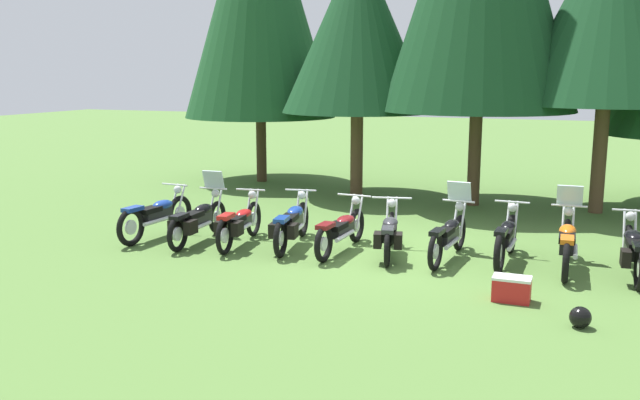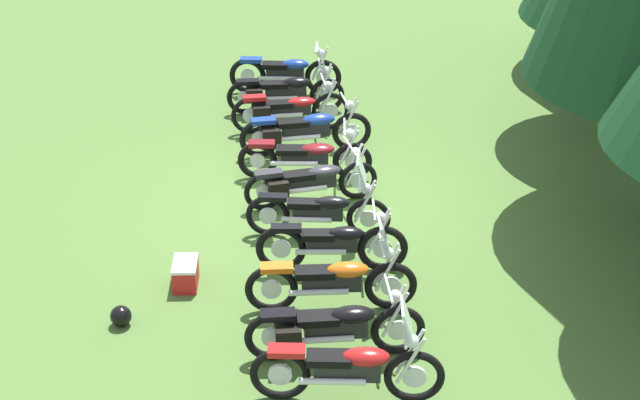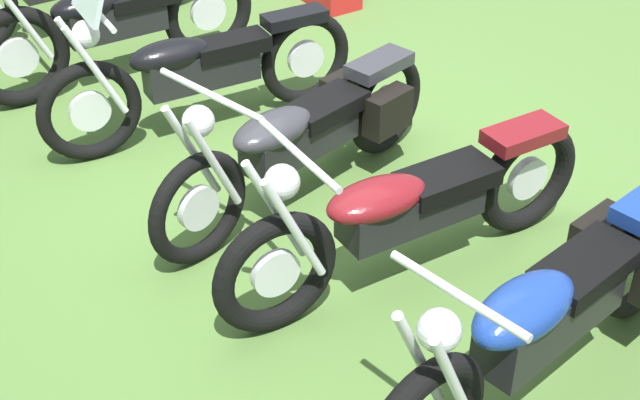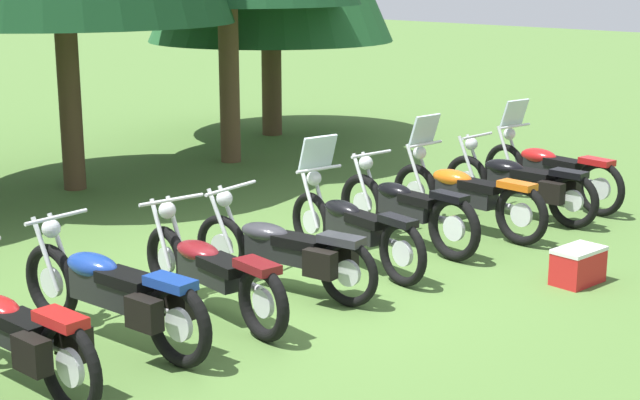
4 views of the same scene
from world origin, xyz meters
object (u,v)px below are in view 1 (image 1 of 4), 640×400
motorcycle_9 (635,250)px  pine_tree_3 (611,5)px  motorcycle_1 (198,219)px  motorcycle_8 (567,242)px  picnic_cooler (512,289)px  motorcycle_0 (157,215)px  motorcycle_3 (292,223)px  motorcycle_6 (449,234)px  motorcycle_7 (506,238)px  motorcycle_5 (390,233)px  motorcycle_2 (239,223)px  dropped_helmet (580,317)px  motorcycle_4 (341,229)px  pine_tree_1 (358,27)px

motorcycle_9 → pine_tree_3: size_ratio=0.32×
motorcycle_9 → motorcycle_1: bearing=90.9°
motorcycle_8 → picnic_cooler: 2.20m
motorcycle_0 → motorcycle_3: motorcycle_0 is taller
motorcycle_9 → pine_tree_3: (-0.50, 5.48, 4.41)m
motorcycle_3 → pine_tree_3: bearing=-53.0°
motorcycle_6 → motorcycle_7: bearing=-76.5°
motorcycle_8 → motorcycle_5: bearing=94.0°
motorcycle_3 → motorcycle_8: bearing=-95.4°
motorcycle_1 → motorcycle_2: 0.89m
motorcycle_0 → motorcycle_3: bearing=-79.1°
motorcycle_2 → motorcycle_5: (2.95, 0.30, -0.02)m
motorcycle_9 → motorcycle_5: bearing=89.5°
dropped_helmet → motorcycle_0: bearing=164.3°
motorcycle_3 → motorcycle_9: size_ratio=1.04×
motorcycle_1 → motorcycle_5: (3.84, 0.36, -0.03)m
motorcycle_4 → motorcycle_5: bearing=-85.3°
motorcycle_8 → picnic_cooler: size_ratio=4.19×
motorcycle_0 → picnic_cooler: size_ratio=4.11×
motorcycle_3 → dropped_helmet: 5.87m
motorcycle_2 → picnic_cooler: 5.53m
motorcycle_1 → pine_tree_1: pine_tree_1 is taller
motorcycle_7 → motorcycle_3: bearing=96.6°
motorcycle_8 → pine_tree_3: 6.98m
motorcycle_3 → motorcycle_5: size_ratio=1.09×
motorcycle_1 → motorcycle_6: motorcycle_1 is taller
motorcycle_5 → motorcycle_7: size_ratio=1.00×
motorcycle_1 → motorcycle_5: 3.86m
motorcycle_1 → motorcycle_2: size_ratio=1.03×
motorcycle_6 → pine_tree_1: (-3.60, 5.71, 4.06)m
motorcycle_7 → motorcycle_9: motorcycle_7 is taller
motorcycle_1 → motorcycle_8: 6.94m
motorcycle_1 → motorcycle_9: motorcycle_1 is taller
motorcycle_3 → pine_tree_1: 7.17m
motorcycle_8 → motorcycle_2: bearing=94.5°
motorcycle_6 → picnic_cooler: motorcycle_6 is taller
motorcycle_1 → motorcycle_5: motorcycle_1 is taller
motorcycle_5 → motorcycle_7: 2.07m
motorcycle_3 → motorcycle_5: (1.95, 0.03, -0.03)m
motorcycle_3 → motorcycle_7: motorcycle_7 is taller
motorcycle_0 → pine_tree_3: pine_tree_3 is taller
motorcycle_1 → motorcycle_3: size_ratio=0.97×
motorcycle_6 → dropped_helmet: size_ratio=7.68×
motorcycle_2 → pine_tree_3: (6.57, 5.95, 4.42)m
motorcycle_4 → picnic_cooler: 3.75m
motorcycle_0 → motorcycle_8: size_ratio=0.98×
motorcycle_0 → motorcycle_9: bearing=-81.7°
motorcycle_8 → picnic_cooler: (-0.71, -2.06, -0.29)m
motorcycle_4 → dropped_helmet: (4.25, -2.58, -0.29)m
motorcycle_2 → picnic_cooler: bearing=-111.8°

